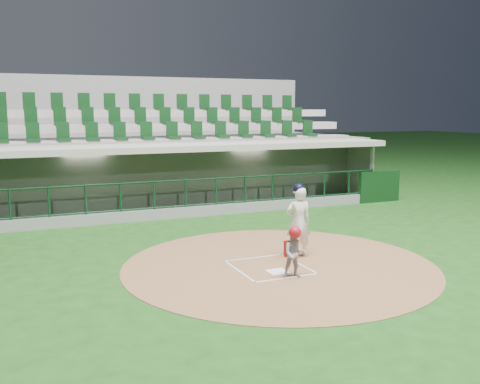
{
  "coord_description": "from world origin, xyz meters",
  "views": [
    {
      "loc": [
        -5.23,
        -10.79,
        3.55
      ],
      "look_at": [
        0.52,
        2.6,
        1.3
      ],
      "focal_mm": 40.0,
      "sensor_mm": 36.0,
      "label": 1
    }
  ],
  "objects": [
    {
      "name": "seating_deck",
      "position": [
        0.0,
        10.91,
        1.42
      ],
      "size": [
        17.0,
        6.72,
        5.15
      ],
      "color": "slate",
      "rests_on": "ground"
    },
    {
      "name": "batter_box_chalk",
      "position": [
        0.0,
        -0.3,
        0.02
      ],
      "size": [
        1.55,
        1.8,
        0.01
      ],
      "color": "white",
      "rests_on": "ground"
    },
    {
      "name": "catcher",
      "position": [
        0.16,
        -1.15,
        0.57
      ],
      "size": [
        0.6,
        0.53,
        1.12
      ],
      "color": "#99999F",
      "rests_on": "dirt_circle"
    },
    {
      "name": "batter",
      "position": [
        1.05,
        0.26,
        0.91
      ],
      "size": [
        0.88,
        0.89,
        1.8
      ],
      "color": "white",
      "rests_on": "dirt_circle"
    },
    {
      "name": "dugout_structure",
      "position": [
        0.05,
        7.81,
        0.96
      ],
      "size": [
        16.4,
        3.7,
        3.0
      ],
      "color": "slate",
      "rests_on": "ground"
    },
    {
      "name": "dirt_circle",
      "position": [
        0.3,
        -0.2,
        0.01
      ],
      "size": [
        7.2,
        7.2,
        0.01
      ],
      "primitive_type": "cylinder",
      "color": "brown",
      "rests_on": "ground"
    },
    {
      "name": "ground",
      "position": [
        0.0,
        0.0,
        0.0
      ],
      "size": [
        120.0,
        120.0,
        0.0
      ],
      "primitive_type": "plane",
      "color": "#154012",
      "rests_on": "ground"
    },
    {
      "name": "home_plate",
      "position": [
        0.0,
        -0.7,
        0.02
      ],
      "size": [
        0.43,
        0.43,
        0.02
      ],
      "primitive_type": "cube",
      "color": "white",
      "rests_on": "dirt_circle"
    }
  ]
}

